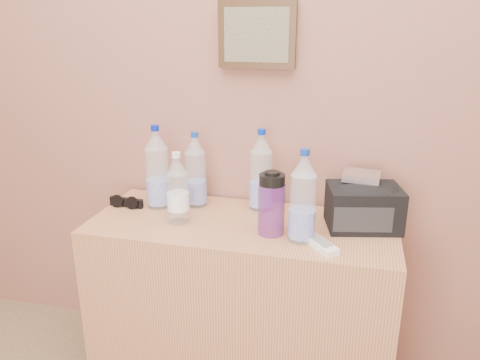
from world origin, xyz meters
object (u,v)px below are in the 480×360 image
pet_large_a (157,171)px  pet_large_c (261,174)px  pet_large_b (196,174)px  pet_small (178,192)px  dresser (242,304)px  foil_packet (362,176)px  sunglasses (127,202)px  toiletry_bag (364,205)px  pet_large_d (303,201)px  nalgene_bottle (272,203)px  ac_remote (320,244)px

pet_large_a → pet_large_c: 0.42m
pet_large_b → pet_small: pet_large_b is taller
dresser → pet_large_c: bearing=75.7°
pet_large_c → foil_packet: 0.40m
pet_small → pet_large_b: bearing=87.6°
pet_large_a → sunglasses: pet_large_a is taller
sunglasses → toiletry_bag: (0.94, 0.03, 0.07)m
pet_large_d → foil_packet: pet_large_d is taller
pet_large_b → nalgene_bottle: size_ratio=1.33×
pet_large_a → ac_remote: size_ratio=2.17×
sunglasses → pet_large_a: bearing=19.7°
pet_small → ac_remote: size_ratio=1.75×
sunglasses → ac_remote: bearing=-9.2°
foil_packet → sunglasses: bearing=-176.7°
nalgene_bottle → ac_remote: (0.18, -0.07, -0.10)m
dresser → toiletry_bag: size_ratio=4.46×
sunglasses → pet_small: bearing=-15.9°
pet_large_a → pet_large_c: (0.41, 0.08, -0.00)m
pet_large_b → ac_remote: (0.53, -0.27, -0.13)m
dresser → ac_remote: ac_remote is taller
foil_packet → nalgene_bottle: bearing=-152.3°
pet_large_c → foil_packet: bearing=-9.3°
pet_large_a → pet_small: pet_large_a is taller
pet_large_a → nalgene_bottle: pet_large_a is taller
pet_large_c → sunglasses: bearing=-167.8°
nalgene_bottle → sunglasses: (-0.62, 0.11, -0.10)m
ac_remote → pet_large_a: bearing=-147.1°
toiletry_bag → foil_packet: size_ratio=1.99×
sunglasses → foil_packet: bearing=6.4°
toiletry_bag → pet_large_c: bearing=155.4°
nalgene_bottle → foil_packet: (0.30, 0.16, 0.08)m
pet_large_d → sunglasses: pet_large_d is taller
sunglasses → ac_remote: (0.81, -0.18, -0.01)m
pet_large_d → pet_small: size_ratio=1.20×
pet_large_b → pet_large_c: 0.27m
pet_large_c → foil_packet: pet_large_c is taller
pet_large_a → foil_packet: 0.80m
sunglasses → pet_large_c: bearing=15.3°
pet_large_b → foil_packet: 0.66m
pet_large_b → toiletry_bag: 0.67m
pet_large_d → sunglasses: (-0.74, 0.14, -0.13)m
dresser → pet_large_d: (0.24, -0.10, 0.51)m
dresser → ac_remote: size_ratio=7.36×
dresser → nalgene_bottle: nalgene_bottle is taller
pet_large_d → foil_packet: size_ratio=2.53×
sunglasses → toiletry_bag: bearing=5.0°
nalgene_bottle → sunglasses: size_ratio=1.60×
pet_large_d → nalgene_bottle: size_ratio=1.41×
pet_large_c → nalgene_bottle: 0.24m
pet_large_b → toiletry_bag: pet_large_b is taller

